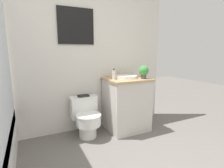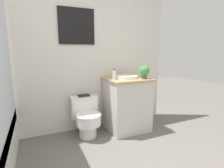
{
  "view_description": "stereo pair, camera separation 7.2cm",
  "coord_description": "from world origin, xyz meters",
  "px_view_note": "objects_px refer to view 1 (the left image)",
  "views": [
    {
      "loc": [
        -0.46,
        -0.62,
        1.24
      ],
      "look_at": [
        0.58,
        1.54,
        0.79
      ],
      "focal_mm": 28.0,
      "sensor_mm": 36.0,
      "label": 1
    },
    {
      "loc": [
        -0.4,
        -0.65,
        1.24
      ],
      "look_at": [
        0.58,
        1.54,
        0.79
      ],
      "focal_mm": 28.0,
      "sensor_mm": 36.0,
      "label": 2
    }
  ],
  "objects_px": {
    "soap_bottle": "(114,75)",
    "potted_plant": "(144,71)",
    "sink": "(126,77)",
    "book_on_tank": "(83,96)",
    "toilet": "(86,117)"
  },
  "relations": [
    {
      "from": "sink",
      "to": "potted_plant",
      "type": "bearing_deg",
      "value": -38.73
    },
    {
      "from": "toilet",
      "to": "sink",
      "type": "relative_size",
      "value": 1.51
    },
    {
      "from": "soap_bottle",
      "to": "potted_plant",
      "type": "xyz_separation_m",
      "value": [
        0.45,
        -0.11,
        0.04
      ]
    },
    {
      "from": "potted_plant",
      "to": "book_on_tank",
      "type": "distance_m",
      "value": 0.98
    },
    {
      "from": "sink",
      "to": "potted_plant",
      "type": "height_order",
      "value": "potted_plant"
    },
    {
      "from": "toilet",
      "to": "potted_plant",
      "type": "xyz_separation_m",
      "value": [
        0.86,
        -0.19,
        0.65
      ]
    },
    {
      "from": "toilet",
      "to": "book_on_tank",
      "type": "height_order",
      "value": "book_on_tank"
    },
    {
      "from": "toilet",
      "to": "book_on_tank",
      "type": "xyz_separation_m",
      "value": [
        0.0,
        0.12,
        0.29
      ]
    },
    {
      "from": "soap_bottle",
      "to": "potted_plant",
      "type": "height_order",
      "value": "potted_plant"
    },
    {
      "from": "book_on_tank",
      "to": "sink",
      "type": "bearing_deg",
      "value": -12.93
    },
    {
      "from": "potted_plant",
      "to": "book_on_tank",
      "type": "bearing_deg",
      "value": 159.77
    },
    {
      "from": "potted_plant",
      "to": "soap_bottle",
      "type": "bearing_deg",
      "value": 165.75
    },
    {
      "from": "sink",
      "to": "book_on_tank",
      "type": "height_order",
      "value": "sink"
    },
    {
      "from": "soap_bottle",
      "to": "potted_plant",
      "type": "relative_size",
      "value": 0.81
    },
    {
      "from": "sink",
      "to": "soap_bottle",
      "type": "height_order",
      "value": "soap_bottle"
    }
  ]
}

